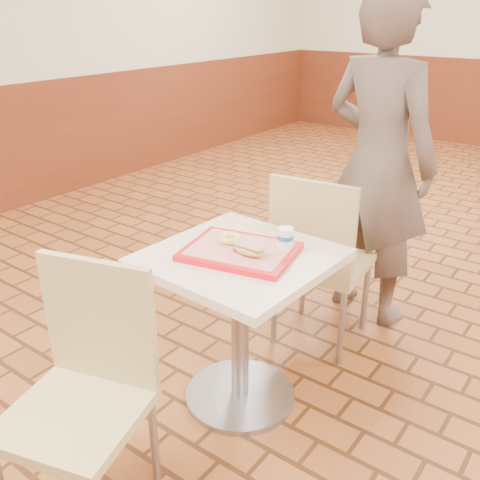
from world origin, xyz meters
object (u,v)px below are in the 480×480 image
Objects in this scene: long_john_donut at (248,250)px; chair_main_back at (318,254)px; chair_main_front at (85,383)px; serving_tray at (240,251)px; customer at (378,162)px; ring_donut at (230,238)px; paper_cup at (285,238)px; main_table at (240,305)px.

chair_main_back is at bearing 91.13° from long_john_donut.
chair_main_front is 2.10× the size of serving_tray.
chair_main_front is at bearing -102.75° from long_john_donut.
serving_tray is at bearing 93.10° from customer.
customer reaches higher than long_john_donut.
chair_main_front is 0.77m from ring_donut.
customer reaches higher than paper_cup.
main_table is at bearing -21.38° from ring_donut.
customer reaches higher than chair_main_back.
long_john_donut is at bearing -24.66° from serving_tray.
serving_tray is at bearing 78.58° from chair_main_back.
chair_main_back is 0.60m from ring_donut.
serving_tray is 5.20× the size of paper_cup.
customer is at bearing 79.89° from ring_donut.
customer is 21.40× the size of paper_cup.
ring_donut is at bearing -157.49° from paper_cup.
chair_main_back is 2.15× the size of serving_tray.
chair_main_back is 0.60m from serving_tray.
chair_main_front is 0.51× the size of customer.
paper_cup is (0.07, 0.14, 0.02)m from long_john_donut.
chair_main_back reaches higher than serving_tray.
paper_cup is (0.03, -0.91, -0.09)m from customer.
main_table is 0.80× the size of chair_main_front.
ring_donut is at bearing 71.40° from chair_main_front.
chair_main_back reaches higher than long_john_donut.
main_table is at bearing 65.76° from chair_main_front.
chair_main_front is at bearing -105.63° from paper_cup.
chair_main_back is 0.59m from customer.
chair_main_front is 1.77m from customer.
chair_main_back is (0.14, 1.26, 0.01)m from chair_main_front.
chair_main_front is 0.88m from paper_cup.
paper_cup reaches higher than long_john_donut.
long_john_donut reaches higher than main_table.
paper_cup is at bearing 61.69° from long_john_donut.
long_john_donut is (0.06, -0.03, 0.03)m from serving_tray.
chair_main_back is 0.53m from paper_cup.
main_table is 0.34m from paper_cup.
ring_donut reaches higher than main_table.
paper_cup reaches higher than main_table.
customer is 18.07× the size of ring_donut.
ring_donut is 0.14m from long_john_donut.
long_john_donut is (0.13, -0.05, 0.00)m from ring_donut.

